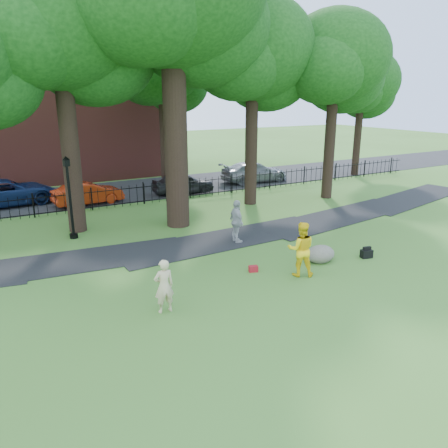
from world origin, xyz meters
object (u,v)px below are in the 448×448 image
boulder (320,253)px  man (301,249)px  lamppost (70,199)px  woman (164,286)px  red_sedan (88,193)px

boulder → man: bearing=-156.2°
boulder → lamppost: bearing=135.4°
woman → man: bearing=-176.8°
woman → man: size_ratio=0.84×
man → boulder: 1.80m
lamppost → boulder: bearing=-58.1°
man → boulder: bearing=-125.2°
man → red_sedan: 14.94m
man → lamppost: lamppost is taller
woman → red_sedan: (1.08, 14.54, -0.17)m
lamppost → red_sedan: lamppost is taller
man → boulder: size_ratio=1.66×
boulder → red_sedan: size_ratio=0.30×
lamppost → red_sedan: 6.49m
lamppost → red_sedan: (2.04, 6.05, -1.15)m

